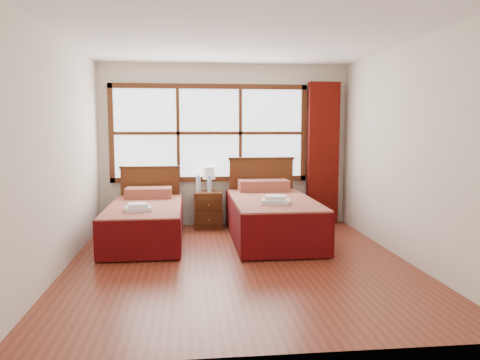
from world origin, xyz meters
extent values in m
plane|color=maroon|center=(0.00, 0.00, 0.00)|extent=(4.50, 4.50, 0.00)
plane|color=white|center=(0.00, 0.00, 2.60)|extent=(4.50, 4.50, 0.00)
plane|color=silver|center=(0.00, 2.25, 1.30)|extent=(4.00, 0.00, 4.00)
plane|color=silver|center=(-2.00, 0.00, 1.30)|extent=(0.00, 4.50, 4.50)
plane|color=silver|center=(2.00, 0.00, 1.30)|extent=(0.00, 4.50, 4.50)
cube|color=white|center=(-0.25, 2.22, 1.50)|extent=(3.00, 0.02, 1.40)
cube|color=#4D2510|center=(-0.25, 2.20, 0.76)|extent=(3.16, 0.06, 0.08)
cube|color=#4D2510|center=(-0.25, 2.20, 2.24)|extent=(3.16, 0.06, 0.08)
cube|color=#4D2510|center=(-1.79, 2.20, 1.50)|extent=(0.08, 0.06, 1.56)
cube|color=#4D2510|center=(1.29, 2.20, 1.50)|extent=(0.08, 0.06, 1.56)
cube|color=#4D2510|center=(-0.75, 2.20, 1.50)|extent=(0.05, 0.05, 1.40)
cube|color=#4D2510|center=(0.25, 2.20, 1.50)|extent=(0.05, 0.05, 1.40)
cube|color=#4D2510|center=(-0.25, 2.20, 1.50)|extent=(3.00, 0.05, 0.05)
cube|color=#5B0F09|center=(1.60, 2.11, 1.17)|extent=(0.50, 0.16, 2.30)
cube|color=#3A1E0C|center=(-1.20, 1.13, 0.14)|extent=(0.88, 1.76, 0.29)
cube|color=maroon|center=(-1.20, 1.13, 0.41)|extent=(0.99, 1.95, 0.24)
cube|color=#53080A|center=(-1.69, 1.13, 0.26)|extent=(0.03, 1.95, 0.49)
cube|color=#53080A|center=(-0.71, 1.13, 0.26)|extent=(0.03, 1.95, 0.49)
cube|color=#53080A|center=(-1.20, 0.16, 0.26)|extent=(0.99, 0.03, 0.49)
cube|color=maroon|center=(-1.20, 1.84, 0.60)|extent=(0.69, 0.40, 0.15)
cube|color=#4D2510|center=(-1.20, 2.14, 0.48)|extent=(0.92, 0.06, 0.96)
cube|color=#3A1E0C|center=(-1.20, 2.14, 0.97)|extent=(0.96, 0.08, 0.04)
cube|color=#3A1E0C|center=(0.58, 1.13, 0.16)|extent=(0.99, 1.99, 0.32)
cube|color=maroon|center=(0.58, 1.13, 0.46)|extent=(1.11, 2.21, 0.27)
cube|color=#53080A|center=(0.03, 1.13, 0.30)|extent=(0.03, 2.21, 0.55)
cube|color=#53080A|center=(1.14, 1.13, 0.30)|extent=(0.03, 2.21, 0.55)
cube|color=#53080A|center=(0.58, 0.03, 0.30)|extent=(1.11, 0.03, 0.55)
cube|color=maroon|center=(0.58, 1.93, 0.68)|extent=(0.78, 0.45, 0.17)
cube|color=#4D2510|center=(0.58, 2.14, 0.54)|extent=(1.04, 0.06, 1.08)
cube|color=#3A1E0C|center=(0.58, 2.14, 1.09)|extent=(1.08, 0.08, 0.04)
cube|color=#4D2510|center=(-0.29, 2.00, 0.29)|extent=(0.43, 0.38, 0.58)
cube|color=#3A1E0C|center=(-0.29, 1.80, 0.17)|extent=(0.38, 0.02, 0.17)
cube|color=#3A1E0C|center=(-0.29, 1.80, 0.40)|extent=(0.38, 0.02, 0.17)
sphere|color=olive|center=(-0.29, 1.78, 0.17)|extent=(0.03, 0.03, 0.03)
sphere|color=olive|center=(-0.29, 1.78, 0.40)|extent=(0.03, 0.03, 0.03)
cube|color=white|center=(-1.24, 0.71, 0.55)|extent=(0.37, 0.33, 0.05)
cube|color=white|center=(-1.24, 0.71, 0.60)|extent=(0.27, 0.25, 0.05)
cube|color=white|center=(0.55, 0.66, 0.62)|extent=(0.42, 0.38, 0.06)
cube|color=white|center=(0.55, 0.66, 0.68)|extent=(0.31, 0.29, 0.05)
cylinder|color=gold|center=(-0.26, 2.14, 0.59)|extent=(0.12, 0.12, 0.02)
cylinder|color=gold|center=(-0.26, 2.14, 0.68)|extent=(0.03, 0.03, 0.17)
cylinder|color=silver|center=(-0.26, 2.14, 0.87)|extent=(0.20, 0.20, 0.20)
cylinder|color=silver|center=(-0.44, 1.99, 0.70)|extent=(0.07, 0.07, 0.24)
cylinder|color=#1755B0|center=(-0.44, 1.99, 0.83)|extent=(0.03, 0.03, 0.03)
cylinder|color=silver|center=(-0.27, 1.99, 0.69)|extent=(0.07, 0.07, 0.22)
cylinder|color=#1755B0|center=(-0.27, 1.99, 0.81)|extent=(0.03, 0.03, 0.03)
camera|label=1|loc=(-0.58, -5.34, 1.60)|focal=35.00mm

